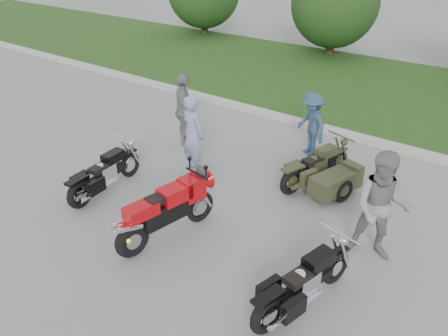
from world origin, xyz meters
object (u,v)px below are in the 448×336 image
Objects in this scene: sportbike_red at (165,211)px; person_back at (184,110)px; cruiser_left at (103,176)px; cruiser_right at (301,287)px; person_grey at (382,208)px; person_stripe at (193,135)px; person_denim at (311,124)px; cruiser_sidecar at (326,176)px.

person_back is (-2.36, 3.16, 0.33)m from sportbike_red.
cruiser_right is (4.79, -0.38, 0.00)m from cruiser_left.
person_stripe is at bearing 155.19° from person_grey.
cruiser_right is at bearing -10.66° from cruiser_left.
person_denim is at bearing 52.74° from cruiser_left.
person_grey is at bearing 39.37° from sportbike_red.
person_back is at bearing -27.48° from person_stripe.
cruiser_left is 1.03× the size of cruiser_sidecar.
cruiser_sidecar is 1.28× the size of person_denim.
sportbike_red is at bearing 173.21° from person_back.
person_grey is (0.43, 1.79, 0.56)m from cruiser_right.
person_back is (-5.04, 3.19, 0.51)m from cruiser_right.
cruiser_right is at bearing -165.96° from person_back.
person_denim is (-1.11, 1.41, 0.41)m from cruiser_sidecar.
cruiser_sidecar is at bearing 31.39° from cruiser_left.
person_stripe is (0.88, 1.86, 0.50)m from cruiser_left.
cruiser_right is at bearing -33.16° from person_denim.
person_back is at bearing 146.70° from person_grey.
cruiser_right is at bearing 9.17° from sportbike_red.
person_grey reaches higher than person_back.
cruiser_sidecar is (3.67, 2.81, -0.03)m from cruiser_left.
cruiser_sidecar is at bearing -148.41° from person_stripe.
person_back reaches higher than person_stripe.
person_denim is at bearing -112.60° from person_stripe.
cruiser_left is at bearing -179.34° from sportbike_red.
person_stripe is 1.16× the size of person_denim.
person_grey is 1.05× the size of person_back.
person_stripe reaches higher than cruiser_sidecar.
sportbike_red is at bearing -100.07° from cruiser_sidecar.
cruiser_left is 4.96m from person_denim.
person_denim is (2.56, 4.23, 0.38)m from cruiser_left.
person_denim reaches higher than cruiser_right.
sportbike_red is 1.16× the size of person_stripe.
cruiser_right is (2.68, -0.04, -0.18)m from sportbike_red.
cruiser_right reaches higher than cruiser_left.
sportbike_red is 1.03× the size of cruiser_right.
person_denim is (0.45, 4.57, 0.19)m from sportbike_red.
cruiser_right is 5.99m from person_back.
person_denim reaches higher than cruiser_sidecar.
person_stripe is at bearing -94.20° from person_denim.
person_denim is (-2.66, 2.82, -0.19)m from person_grey.
person_grey is at bearing 89.46° from cruiser_right.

